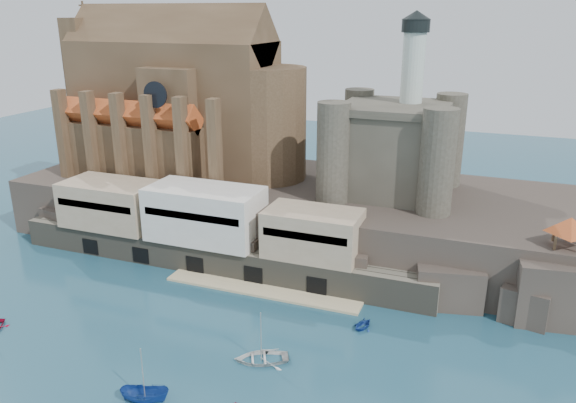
{
  "coord_description": "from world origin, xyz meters",
  "views": [
    {
      "loc": [
        32.04,
        -49.79,
        39.09
      ],
      "look_at": [
        0.81,
        32.0,
        9.38
      ],
      "focal_mm": 35.0,
      "sensor_mm": 36.0,
      "label": 1
    }
  ],
  "objects_px": {
    "church": "(183,107)",
    "castle_keep": "(394,144)",
    "pavilion": "(570,228)",
    "boat_2": "(145,401)"
  },
  "relations": [
    {
      "from": "church",
      "to": "boat_2",
      "type": "xyz_separation_m",
      "value": [
        24.41,
        -50.85,
        -22.13
      ]
    },
    {
      "from": "pavilion",
      "to": "castle_keep",
      "type": "bearing_deg",
      "value": 149.82
    },
    {
      "from": "church",
      "to": "boat_2",
      "type": "distance_m",
      "value": 60.59
    },
    {
      "from": "church",
      "to": "castle_keep",
      "type": "distance_m",
      "value": 40.39
    },
    {
      "from": "castle_keep",
      "to": "pavilion",
      "type": "xyz_separation_m",
      "value": [
        25.92,
        -15.08,
        -5.59
      ]
    },
    {
      "from": "church",
      "to": "castle_keep",
      "type": "relative_size",
      "value": 1.6
    },
    {
      "from": "castle_keep",
      "to": "boat_2",
      "type": "height_order",
      "value": "castle_keep"
    },
    {
      "from": "church",
      "to": "castle_keep",
      "type": "height_order",
      "value": "church"
    },
    {
      "from": "castle_keep",
      "to": "pavilion",
      "type": "height_order",
      "value": "castle_keep"
    },
    {
      "from": "boat_2",
      "to": "church",
      "type": "bearing_deg",
      "value": 10.84
    }
  ]
}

